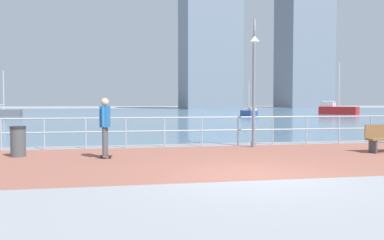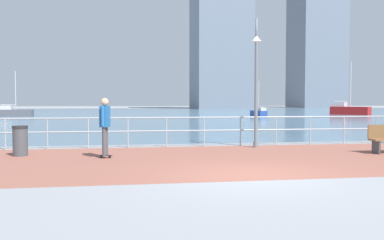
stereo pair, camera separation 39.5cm
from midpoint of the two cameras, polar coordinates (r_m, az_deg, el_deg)
ground at (r=48.70m, az=-5.32°, el=0.64°), size 220.00×220.00×0.00m
brick_paving at (r=11.75m, az=5.60°, el=-5.52°), size 28.00×6.55×0.01m
harbor_water at (r=59.64m, az=-5.95°, el=1.00°), size 180.00×88.00×0.00m
waterfront_railing at (r=14.85m, az=2.48°, el=-0.86°), size 25.25×0.06×1.11m
lamppost at (r=14.56m, az=9.94°, el=6.18°), size 0.44×0.79×4.67m
skateboarder at (r=11.97m, az=-11.42°, el=-0.28°), size 0.41×0.56×1.77m
trash_bin at (r=13.26m, az=-22.55°, el=-2.76°), size 0.46×0.46×0.93m
sailboat_red at (r=47.47m, az=9.77°, el=1.04°), size 1.22×3.04×4.16m
sailboat_teal at (r=55.75m, az=21.69°, el=1.38°), size 4.23×4.69×6.80m
sailboat_ivory at (r=49.70m, az=-23.80°, el=1.04°), size 3.71×1.23×5.18m
tower_beige at (r=101.04m, az=4.15°, el=13.01°), size 13.09×15.27×41.51m
tower_slate at (r=124.32m, az=17.42°, el=12.00°), size 12.84×13.93×46.10m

